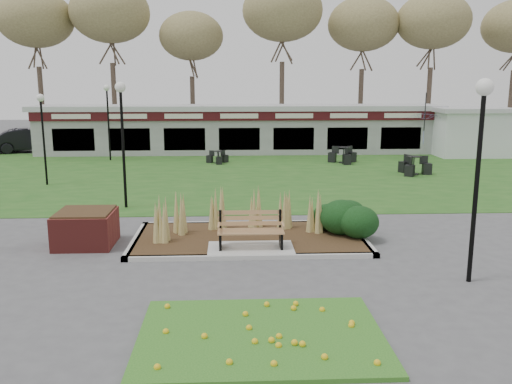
{
  "coord_description": "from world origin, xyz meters",
  "views": [
    {
      "loc": [
        -0.48,
        -13.21,
        4.34
      ],
      "look_at": [
        0.22,
        2.0,
        1.21
      ],
      "focal_mm": 38.0,
      "sensor_mm": 36.0,
      "label": 1
    }
  ],
  "objects_px": {
    "food_pavilion": "(239,129)",
    "lamp_post_near_right": "(481,136)",
    "bistro_set_c": "(344,158)",
    "lamp_post_mid_left": "(42,119)",
    "patio_umbrella": "(424,128)",
    "lamp_post_far_left": "(108,106)",
    "car_black": "(30,140)",
    "park_bench": "(251,229)",
    "brick_planter": "(86,228)",
    "bistro_set_b": "(218,159)",
    "service_hut": "(469,131)",
    "lamp_post_mid_right": "(122,117)",
    "bistro_set_d": "(413,168)"
  },
  "relations": [
    {
      "from": "brick_planter",
      "to": "bistro_set_d",
      "type": "xyz_separation_m",
      "value": [
        12.49,
        10.6,
        -0.17
      ]
    },
    {
      "from": "lamp_post_mid_left",
      "to": "car_black",
      "type": "bearing_deg",
      "value": 112.57
    },
    {
      "from": "brick_planter",
      "to": "bistro_set_b",
      "type": "bearing_deg",
      "value": 77.63
    },
    {
      "from": "service_hut",
      "to": "brick_planter",
      "type": "bearing_deg",
      "value": -136.48
    },
    {
      "from": "lamp_post_near_right",
      "to": "bistro_set_d",
      "type": "height_order",
      "value": "lamp_post_near_right"
    },
    {
      "from": "lamp_post_near_right",
      "to": "patio_umbrella",
      "type": "relative_size",
      "value": 1.67
    },
    {
      "from": "lamp_post_mid_left",
      "to": "bistro_set_c",
      "type": "relative_size",
      "value": 2.38
    },
    {
      "from": "lamp_post_far_left",
      "to": "bistro_set_d",
      "type": "height_order",
      "value": "lamp_post_far_left"
    },
    {
      "from": "food_pavilion",
      "to": "lamp_post_near_right",
      "type": "height_order",
      "value": "lamp_post_near_right"
    },
    {
      "from": "lamp_post_near_right",
      "to": "bistro_set_c",
      "type": "bearing_deg",
      "value": 87.34
    },
    {
      "from": "lamp_post_far_left",
      "to": "car_black",
      "type": "distance_m",
      "value": 7.39
    },
    {
      "from": "bistro_set_d",
      "to": "brick_planter",
      "type": "bearing_deg",
      "value": -139.69
    },
    {
      "from": "lamp_post_far_left",
      "to": "bistro_set_b",
      "type": "xyz_separation_m",
      "value": [
        6.0,
        -1.43,
        -2.78
      ]
    },
    {
      "from": "lamp_post_mid_right",
      "to": "patio_umbrella",
      "type": "bearing_deg",
      "value": 40.19
    },
    {
      "from": "bistro_set_b",
      "to": "car_black",
      "type": "xyz_separation_m",
      "value": [
        -11.78,
        5.43,
        0.5
      ]
    },
    {
      "from": "lamp_post_mid_left",
      "to": "patio_umbrella",
      "type": "bearing_deg",
      "value": 23.34
    },
    {
      "from": "car_black",
      "to": "lamp_post_far_left",
      "type": "bearing_deg",
      "value": -147.09
    },
    {
      "from": "lamp_post_near_right",
      "to": "lamp_post_mid_right",
      "type": "xyz_separation_m",
      "value": [
        -8.89,
        7.5,
        -0.06
      ]
    },
    {
      "from": "lamp_post_far_left",
      "to": "bistro_set_b",
      "type": "relative_size",
      "value": 3.43
    },
    {
      "from": "bistro_set_c",
      "to": "patio_umbrella",
      "type": "bearing_deg",
      "value": 26.56
    },
    {
      "from": "lamp_post_mid_right",
      "to": "car_black",
      "type": "relative_size",
      "value": 0.96
    },
    {
      "from": "lamp_post_far_left",
      "to": "bistro_set_c",
      "type": "xyz_separation_m",
      "value": [
        12.75,
        -1.62,
        -2.72
      ]
    },
    {
      "from": "brick_planter",
      "to": "service_hut",
      "type": "relative_size",
      "value": 0.34
    },
    {
      "from": "lamp_post_mid_left",
      "to": "bistro_set_b",
      "type": "relative_size",
      "value": 3.16
    },
    {
      "from": "park_bench",
      "to": "lamp_post_far_left",
      "type": "xyz_separation_m",
      "value": [
        -7.21,
        16.75,
        2.43
      ]
    },
    {
      "from": "bistro_set_b",
      "to": "lamp_post_mid_left",
      "type": "bearing_deg",
      "value": -140.72
    },
    {
      "from": "brick_planter",
      "to": "bistro_set_c",
      "type": "xyz_separation_m",
      "value": [
        9.95,
        14.38,
        -0.17
      ]
    },
    {
      "from": "lamp_post_near_right",
      "to": "bistro_set_c",
      "type": "xyz_separation_m",
      "value": [
        0.81,
        17.51,
        -2.9
      ]
    },
    {
      "from": "service_hut",
      "to": "lamp_post_mid_right",
      "type": "distance_m",
      "value": 21.78
    },
    {
      "from": "brick_planter",
      "to": "service_hut",
      "type": "xyz_separation_m",
      "value": [
        17.9,
        17.0,
        0.97
      ]
    },
    {
      "from": "brick_planter",
      "to": "car_black",
      "type": "height_order",
      "value": "car_black"
    },
    {
      "from": "car_black",
      "to": "bistro_set_d",
      "type": "bearing_deg",
      "value": -136.44
    },
    {
      "from": "car_black",
      "to": "lamp_post_near_right",
      "type": "bearing_deg",
      "value": -164.95
    },
    {
      "from": "lamp_post_mid_left",
      "to": "patio_umbrella",
      "type": "relative_size",
      "value": 1.45
    },
    {
      "from": "lamp_post_far_left",
      "to": "car_black",
      "type": "height_order",
      "value": "lamp_post_far_left"
    },
    {
      "from": "park_bench",
      "to": "lamp_post_mid_left",
      "type": "height_order",
      "value": "lamp_post_mid_left"
    },
    {
      "from": "lamp_post_near_right",
      "to": "car_black",
      "type": "xyz_separation_m",
      "value": [
        -17.72,
        23.13,
        -2.47
      ]
    },
    {
      "from": "car_black",
      "to": "bistro_set_c",
      "type": "bearing_deg",
      "value": -129.27
    },
    {
      "from": "park_bench",
      "to": "lamp_post_mid_right",
      "type": "height_order",
      "value": "lamp_post_mid_right"
    },
    {
      "from": "food_pavilion",
      "to": "lamp_post_far_left",
      "type": "relative_size",
      "value": 5.93
    },
    {
      "from": "food_pavilion",
      "to": "service_hut",
      "type": "relative_size",
      "value": 5.59
    },
    {
      "from": "park_bench",
      "to": "bistro_set_c",
      "type": "height_order",
      "value": "park_bench"
    },
    {
      "from": "park_bench",
      "to": "brick_planter",
      "type": "relative_size",
      "value": 1.13
    },
    {
      "from": "food_pavilion",
      "to": "car_black",
      "type": "height_order",
      "value": "food_pavilion"
    },
    {
      "from": "car_black",
      "to": "park_bench",
      "type": "bearing_deg",
      "value": -170.36
    },
    {
      "from": "park_bench",
      "to": "car_black",
      "type": "distance_m",
      "value": 24.48
    },
    {
      "from": "lamp_post_mid_left",
      "to": "bistro_set_c",
      "type": "bearing_deg",
      "value": 22.08
    },
    {
      "from": "food_pavilion",
      "to": "lamp_post_near_right",
      "type": "distance_m",
      "value": 22.66
    },
    {
      "from": "service_hut",
      "to": "lamp_post_mid_left",
      "type": "distance_m",
      "value": 23.36
    },
    {
      "from": "bistro_set_d",
      "to": "patio_umbrella",
      "type": "height_order",
      "value": "patio_umbrella"
    }
  ]
}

